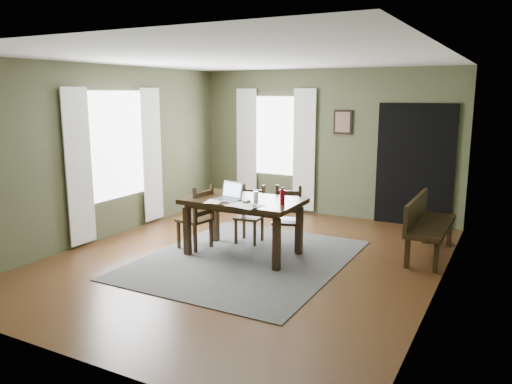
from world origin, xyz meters
The scene contains 24 objects.
ground centered at (0.00, 0.00, -0.01)m, with size 5.00×6.00×0.01m.
room_shell centered at (0.00, 0.00, 1.80)m, with size 5.02×6.02×2.71m.
rug centered at (0.00, 0.00, 0.01)m, with size 2.60×3.20×0.01m.
dining_table centered at (-0.13, 0.16, 0.72)m, with size 1.61×0.97×0.80m.
chair_end centered at (-0.86, 0.08, 0.47)m, with size 0.47×0.47×0.95m.
chair_back_left centered at (-0.34, 0.76, 0.43)m, with size 0.42×0.42×0.87m.
chair_back_right centered at (0.28, 0.75, 0.45)m, with size 0.50×0.50×0.91m.
bench centered at (2.14, 1.33, 0.50)m, with size 0.48×1.49×0.84m.
laptop centered at (-0.28, 0.04, 0.88)m, with size 0.40×0.35×0.24m.
computer_mouse centered at (0.04, -0.05, 0.83)m, with size 0.06×0.10×0.03m, color #3F3F42.
tv_remote centered at (0.27, -0.25, 0.83)m, with size 0.05×0.19×0.02m, color black.
drinking_glass centered at (0.11, 0.09, 0.89)m, with size 0.06×0.06×0.14m, color silver.
water_bottle centered at (0.51, 0.09, 0.92)m, with size 0.07×0.07×0.23m.
paper_a centered at (-0.39, -0.19, 0.82)m, with size 0.21×0.27×0.00m, color white.
paper_b centered at (0.19, -0.21, 0.82)m, with size 0.25×0.33×0.00m, color white.
paper_e centered at (-0.02, -0.20, 0.82)m, with size 0.23×0.30×0.00m, color white.
window_left centered at (-2.47, 0.20, 1.45)m, with size 0.01×1.30×1.70m.
window_back centered at (-1.00, 2.97, 1.45)m, with size 1.00×0.01×1.50m.
curtain_left_near centered at (-2.44, -0.62, 1.20)m, with size 0.03×0.48×2.30m.
curtain_left_far centered at (-2.44, 1.02, 1.20)m, with size 0.03×0.48×2.30m.
curtain_back_left centered at (-1.62, 2.94, 1.20)m, with size 0.44×0.03×2.30m.
curtain_back_right centered at (-0.38, 2.94, 1.20)m, with size 0.44×0.03×2.30m.
framed_picture centered at (0.35, 2.97, 1.75)m, with size 0.34×0.03×0.44m.
doorway_back centered at (1.65, 2.97, 1.05)m, with size 1.30×0.03×2.10m.
Camera 1 is at (3.23, -5.75, 2.26)m, focal length 35.00 mm.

